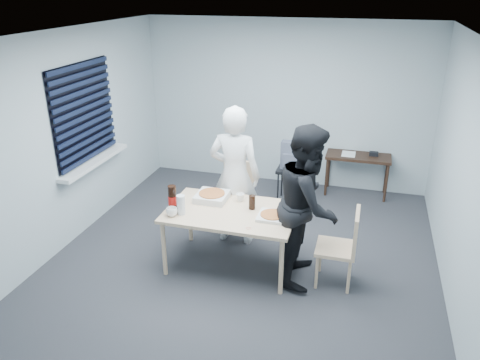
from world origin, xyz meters
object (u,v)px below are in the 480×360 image
(chair_far, at_px, (237,189))
(person_black, at_px, (308,205))
(person_white, at_px, (235,176))
(backpack, at_px, (291,156))
(dining_table, at_px, (231,215))
(chair_right, at_px, (344,243))
(stool, at_px, (290,175))
(mug_b, at_px, (240,197))
(soda_bottle, at_px, (172,199))
(side_table, at_px, (358,160))
(mug_a, at_px, (172,212))

(chair_far, relative_size, person_black, 0.50)
(person_white, height_order, backpack, person_white)
(dining_table, distance_m, person_white, 0.64)
(chair_right, relative_size, stool, 1.66)
(dining_table, bearing_deg, mug_b, 83.58)
(chair_far, height_order, soda_bottle, soda_bottle)
(chair_far, bearing_deg, chair_right, -34.62)
(side_table, bearing_deg, person_black, -100.49)
(stool, relative_size, backpack, 1.29)
(mug_b, bearing_deg, side_table, 59.48)
(side_table, bearing_deg, person_white, -127.63)
(person_black, bearing_deg, stool, 15.08)
(backpack, distance_m, mug_b, 1.64)
(person_black, bearing_deg, mug_b, 73.28)
(chair_right, relative_size, soda_bottle, 2.90)
(chair_right, xyz_separation_m, mug_b, (-1.25, 0.31, 0.24))
(person_black, xyz_separation_m, soda_bottle, (-1.48, -0.21, -0.03))
(backpack, distance_m, mug_a, 2.37)
(person_white, xyz_separation_m, backpack, (0.48, 1.30, -0.15))
(chair_right, relative_size, side_table, 0.92)
(dining_table, bearing_deg, stool, 79.46)
(backpack, bearing_deg, person_black, -99.03)
(dining_table, height_order, person_black, person_black)
(dining_table, height_order, soda_bottle, soda_bottle)
(person_black, distance_m, side_table, 2.46)
(person_black, height_order, soda_bottle, person_black)
(stool, bearing_deg, person_black, -74.92)
(person_black, xyz_separation_m, mug_b, (-0.83, 0.25, -0.13))
(dining_table, bearing_deg, soda_bottle, -163.73)
(person_black, bearing_deg, dining_table, 91.74)
(person_white, distance_m, soda_bottle, 0.91)
(chair_far, bearing_deg, soda_bottle, -109.24)
(person_black, bearing_deg, backpack, 15.18)
(chair_right, bearing_deg, dining_table, 178.48)
(person_white, height_order, person_black, same)
(stool, bearing_deg, mug_a, -113.27)
(dining_table, distance_m, side_table, 2.76)
(backpack, bearing_deg, side_table, 5.72)
(backpack, bearing_deg, chair_far, -146.83)
(dining_table, xyz_separation_m, side_table, (1.30, 2.43, -0.08))
(dining_table, relative_size, mug_b, 14.53)
(person_white, xyz_separation_m, soda_bottle, (-0.50, -0.76, -0.03))
(mug_a, bearing_deg, stool, 66.73)
(chair_right, height_order, stool, chair_right)
(mug_b, height_order, soda_bottle, soda_bottle)
(dining_table, distance_m, mug_a, 0.67)
(dining_table, bearing_deg, mug_a, -153.26)
(chair_far, bearing_deg, backpack, 57.38)
(soda_bottle, bearing_deg, person_black, 8.02)
(dining_table, bearing_deg, side_table, 61.82)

